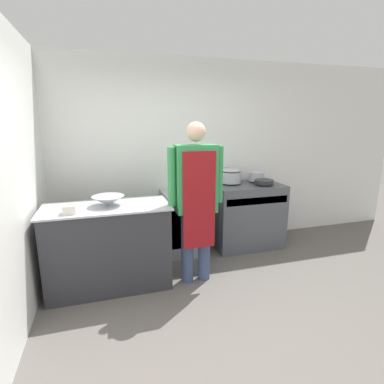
# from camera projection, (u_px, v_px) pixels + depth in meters

# --- Properties ---
(ground_plane) EXTENTS (14.00, 14.00, 0.00)m
(ground_plane) POSITION_uv_depth(u_px,v_px,m) (216.00, 323.00, 2.79)
(ground_plane) COLOR #5B5651
(wall_back) EXTENTS (8.00, 0.05, 2.70)m
(wall_back) POSITION_uv_depth(u_px,v_px,m) (168.00, 156.00, 4.32)
(wall_back) COLOR white
(wall_back) RESTS_ON ground_plane
(wall_left) EXTENTS (0.05, 8.00, 2.70)m
(wall_left) POSITION_uv_depth(u_px,v_px,m) (24.00, 171.00, 2.95)
(wall_left) COLOR white
(wall_left) RESTS_ON ground_plane
(prep_counter) EXTENTS (1.36, 0.64, 0.94)m
(prep_counter) POSITION_uv_depth(u_px,v_px,m) (109.00, 247.00, 3.33)
(prep_counter) COLOR #2D2D33
(prep_counter) RESTS_ON ground_plane
(stove) EXTENTS (1.00, 0.64, 0.96)m
(stove) POSITION_uv_depth(u_px,v_px,m) (246.00, 215.00, 4.45)
(stove) COLOR #4C4F56
(stove) RESTS_ON ground_plane
(fridge_unit) EXTENTS (0.58, 0.59, 0.87)m
(fridge_unit) POSITION_uv_depth(u_px,v_px,m) (184.00, 222.00, 4.24)
(fridge_unit) COLOR #93999E
(fridge_unit) RESTS_ON ground_plane
(person_cook) EXTENTS (0.63, 0.24, 1.83)m
(person_cook) POSITION_uv_depth(u_px,v_px,m) (196.00, 194.00, 3.31)
(person_cook) COLOR #38476B
(person_cook) RESTS_ON ground_plane
(mixing_bowl) EXTENTS (0.35, 0.35, 0.11)m
(mixing_bowl) POSITION_uv_depth(u_px,v_px,m) (108.00, 201.00, 3.23)
(mixing_bowl) COLOR #B2B5BC
(mixing_bowl) RESTS_ON prep_counter
(plastic_tub) EXTENTS (0.12, 0.12, 0.09)m
(plastic_tub) POSITION_uv_depth(u_px,v_px,m) (70.00, 209.00, 2.95)
(plastic_tub) COLOR silver
(plastic_tub) RESTS_ON prep_counter
(stock_pot) EXTENTS (0.31, 0.31, 0.21)m
(stock_pot) POSITION_uv_depth(u_px,v_px,m) (231.00, 175.00, 4.36)
(stock_pot) COLOR #B2B5BC
(stock_pot) RESTS_ON stove
(saute_pan) EXTENTS (0.27, 0.27, 0.06)m
(saute_pan) POSITION_uv_depth(u_px,v_px,m) (264.00, 182.00, 4.29)
(saute_pan) COLOR #262628
(saute_pan) RESTS_ON stove
(sauce_pot) EXTENTS (0.23, 0.23, 0.13)m
(sauce_pot) POSITION_uv_depth(u_px,v_px,m) (257.00, 176.00, 4.49)
(sauce_pot) COLOR #B2B5BC
(sauce_pot) RESTS_ON stove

